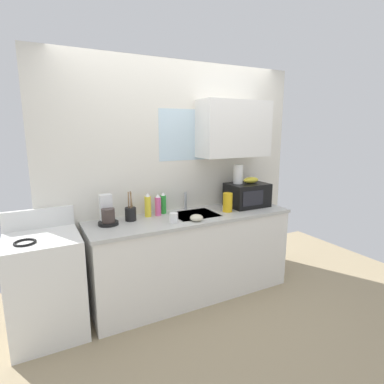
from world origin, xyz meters
name	(u,v)px	position (x,y,z in m)	size (l,w,h in m)	color
ground_plane	(264,366)	(0.00, -1.20, -0.01)	(5.35, 4.40, 0.02)	tan
kitchen_wall_assembly	(188,169)	(0.11, 0.31, 1.35)	(2.95, 0.42, 2.50)	silver
counter_unit	(192,255)	(0.00, 0.00, 0.46)	(2.18, 0.63, 0.90)	white
sink_faucet	(186,201)	(0.04, 0.24, 1.00)	(0.03, 0.03, 0.20)	#B2B5BA
stove_range	(46,285)	(-1.43, 0.00, 0.46)	(0.60, 0.60, 1.08)	white
microwave	(247,195)	(0.75, 0.05, 1.04)	(0.46, 0.35, 0.27)	black
banana_bunch	(251,180)	(0.80, 0.05, 1.20)	(0.20, 0.11, 0.07)	gold
paper_towel_roll	(238,174)	(0.65, 0.10, 1.28)	(0.11, 0.11, 0.22)	white
coffee_maker	(107,213)	(-0.85, 0.11, 1.00)	(0.19, 0.21, 0.28)	black
dish_soap_bottle_green	(163,203)	(-0.24, 0.21, 1.01)	(0.06, 0.06, 0.23)	green
dish_soap_bottle_pink	(158,205)	(-0.31, 0.16, 1.01)	(0.06, 0.06, 0.23)	#E55999
dish_soap_bottle_yellow	(148,206)	(-0.42, 0.17, 1.02)	(0.07, 0.07, 0.25)	yellow
cereal_canister	(228,202)	(0.41, -0.05, 1.00)	(0.10, 0.10, 0.21)	gold
mug_white	(174,218)	(-0.28, -0.14, 0.95)	(0.08, 0.08, 0.10)	white
utensil_crock	(131,213)	(-0.62, 0.12, 0.97)	(0.11, 0.11, 0.29)	black
small_bowl	(197,218)	(-0.06, -0.20, 0.93)	(0.13, 0.13, 0.07)	beige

